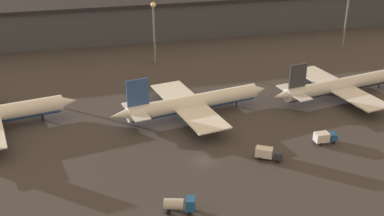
% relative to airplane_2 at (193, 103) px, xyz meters
% --- Properties ---
extents(ground, '(600.00, 600.00, 0.00)m').
position_rel_airplane_2_xyz_m(ground, '(-3.15, -23.32, -3.65)').
color(ground, '#383538').
extents(terminal_building, '(227.46, 25.41, 15.33)m').
position_rel_airplane_2_xyz_m(terminal_building, '(-3.15, 77.99, 4.06)').
color(terminal_building, '#3D424C').
rests_on(terminal_building, ground).
extents(airplane_2, '(45.37, 34.10, 13.03)m').
position_rel_airplane_2_xyz_m(airplane_2, '(0.00, 0.00, 0.00)').
color(airplane_2, white).
rests_on(airplane_2, ground).
extents(airplane_3, '(47.68, 34.83, 12.43)m').
position_rel_airplane_2_xyz_m(airplane_3, '(45.63, 2.27, -0.19)').
color(airplane_3, silver).
rests_on(airplane_3, ground).
extents(service_vehicle_1, '(6.36, 3.85, 3.15)m').
position_rel_airplane_2_xyz_m(service_vehicle_1, '(-12.30, -40.14, -1.91)').
color(service_vehicle_1, '#195199').
rests_on(service_vehicle_1, ground).
extents(service_vehicle_2, '(5.43, 2.43, 2.88)m').
position_rel_airplane_2_xyz_m(service_vehicle_2, '(27.28, -22.35, -2.02)').
color(service_vehicle_2, '#195199').
rests_on(service_vehicle_2, ground).
extents(service_vehicle_3, '(6.36, 4.94, 2.84)m').
position_rel_airplane_2_xyz_m(service_vehicle_3, '(11.24, -26.15, -2.03)').
color(service_vehicle_3, '#282D38').
rests_on(service_vehicle_3, ground).
extents(lamp_post_1, '(1.80, 1.80, 21.36)m').
position_rel_airplane_2_xyz_m(lamp_post_1, '(-2.89, 42.82, 10.22)').
color(lamp_post_1, slate).
rests_on(lamp_post_1, ground).
extents(lamp_post_2, '(1.80, 1.80, 23.47)m').
position_rel_airplane_2_xyz_m(lamp_post_2, '(69.00, 42.82, 11.40)').
color(lamp_post_2, slate).
rests_on(lamp_post_2, ground).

